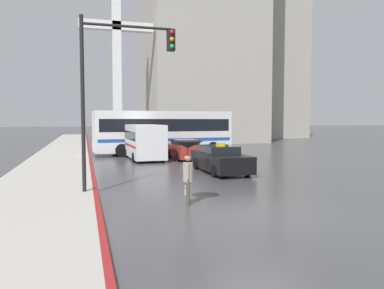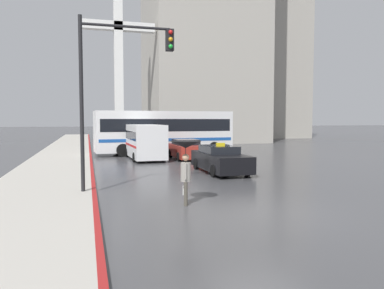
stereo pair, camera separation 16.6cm
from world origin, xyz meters
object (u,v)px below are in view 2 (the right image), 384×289
object	(u,v)px
city_bus	(164,130)
monument_cross	(118,52)
taxi	(220,160)
pedestrian_with_umbrella	(186,154)
sedan_red	(186,150)
ambulance_van	(144,140)
traffic_light	(117,73)

from	to	relation	value
city_bus	monument_cross	bearing A→B (deg)	-170.48
taxi	pedestrian_with_umbrella	world-z (taller)	pedestrian_with_umbrella
sedan_red	taxi	bearing A→B (deg)	89.90
pedestrian_with_umbrella	monument_cross	distance (m)	29.94
sedan_red	ambulance_van	xyz separation A→B (m)	(-2.81, 0.70, 0.67)
taxi	ambulance_van	distance (m)	8.10
sedan_red	ambulance_van	bearing A→B (deg)	-14.00
sedan_red	ambulance_van	world-z (taller)	ambulance_van
taxi	sedan_red	distance (m)	6.87
pedestrian_with_umbrella	traffic_light	distance (m)	4.24
taxi	ambulance_van	xyz separation A→B (m)	(-2.80, 7.57, 0.66)
taxi	city_bus	size ratio (longest dim) A/B	0.44
taxi	city_bus	world-z (taller)	city_bus
taxi	monument_cross	distance (m)	24.09
taxi	monument_cross	bearing A→B (deg)	-81.46
traffic_light	monument_cross	xyz separation A→B (m)	(2.19, 26.22, 5.39)
taxi	pedestrian_with_umbrella	xyz separation A→B (m)	(-3.61, -6.75, 0.96)
taxi	pedestrian_with_umbrella	size ratio (longest dim) A/B	2.33
traffic_light	monument_cross	distance (m)	26.86
ambulance_van	traffic_light	bearing A→B (deg)	75.23
ambulance_van	city_bus	distance (m)	4.09
monument_cross	pedestrian_with_umbrella	bearing A→B (deg)	-90.60
ambulance_van	monument_cross	world-z (taller)	monument_cross
taxi	monument_cross	world-z (taller)	monument_cross
pedestrian_with_umbrella	sedan_red	bearing A→B (deg)	0.42
sedan_red	traffic_light	distance (m)	12.90
sedan_red	ambulance_van	size ratio (longest dim) A/B	0.73
city_bus	monument_cross	xyz separation A→B (m)	(-2.62, 11.02, 7.90)
sedan_red	city_bus	bearing A→B (deg)	-80.42
monument_cross	ambulance_van	bearing A→B (deg)	-87.98
city_bus	pedestrian_with_umbrella	xyz separation A→B (m)	(-2.92, -17.78, -0.26)
taxi	pedestrian_with_umbrella	distance (m)	7.72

